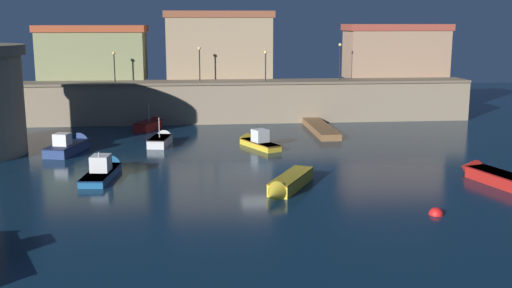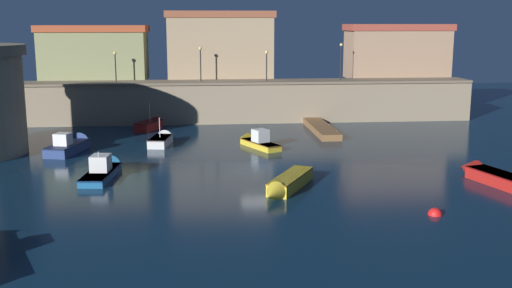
% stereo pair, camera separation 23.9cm
% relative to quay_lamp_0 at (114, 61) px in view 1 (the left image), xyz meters
% --- Properties ---
extents(ground_plane, '(115.69, 115.69, 0.00)m').
position_rel_quay_lamp_0_xyz_m(ground_plane, '(12.46, -21.09, -6.29)').
color(ground_plane, '#0C2338').
extents(quay_wall, '(48.39, 3.92, 4.24)m').
position_rel_quay_lamp_0_xyz_m(quay_wall, '(12.46, 0.00, -4.17)').
color(quay_wall, gray).
rests_on(quay_wall, ground).
extents(old_town_backdrop, '(44.62, 6.12, 7.35)m').
position_rel_quay_lamp_0_xyz_m(old_town_backdrop, '(11.69, 4.34, 0.93)').
color(old_town_backdrop, '#888D5D').
rests_on(old_town_backdrop, ground).
extents(pier_dock, '(1.81, 9.90, 0.70)m').
position_rel_quay_lamp_0_xyz_m(pier_dock, '(19.80, -6.76, -6.00)').
color(pier_dock, brown).
rests_on(pier_dock, ground).
extents(quay_lamp_0, '(0.32, 0.32, 3.05)m').
position_rel_quay_lamp_0_xyz_m(quay_lamp_0, '(0.00, 0.00, 0.00)').
color(quay_lamp_0, black).
rests_on(quay_lamp_0, quay_wall).
extents(quay_lamp_1, '(0.32, 0.32, 3.49)m').
position_rel_quay_lamp_0_xyz_m(quay_lamp_1, '(8.55, 0.00, 0.26)').
color(quay_lamp_1, black).
rests_on(quay_lamp_1, quay_wall).
extents(quay_lamp_2, '(0.32, 0.32, 3.06)m').
position_rel_quay_lamp_0_xyz_m(quay_lamp_2, '(15.33, 0.00, 0.01)').
color(quay_lamp_2, black).
rests_on(quay_lamp_2, quay_wall).
extents(quay_lamp_3, '(0.32, 0.32, 3.80)m').
position_rel_quay_lamp_0_xyz_m(quay_lamp_3, '(23.12, 0.00, 0.43)').
color(quay_lamp_3, black).
rests_on(quay_lamp_3, quay_wall).
extents(moored_boat_0, '(2.93, 4.49, 2.76)m').
position_rel_quay_lamp_0_xyz_m(moored_boat_0, '(3.70, -3.82, -5.85)').
color(moored_boat_0, red).
rests_on(moored_boat_0, ground).
extents(moored_boat_1, '(3.37, 7.49, 1.44)m').
position_rel_quay_lamp_0_xyz_m(moored_boat_1, '(27.18, -26.52, -5.87)').
color(moored_boat_1, red).
rests_on(moored_boat_1, ground).
extents(moored_boat_2, '(3.17, 6.15, 2.18)m').
position_rel_quay_lamp_0_xyz_m(moored_boat_2, '(-1.93, -13.57, -5.80)').
color(moored_boat_2, navy).
rests_on(moored_boat_2, ground).
extents(moored_boat_3, '(4.21, 6.42, 1.23)m').
position_rel_quay_lamp_0_xyz_m(moored_boat_3, '(13.55, -26.98, -5.86)').
color(moored_boat_3, gold).
rests_on(moored_boat_3, ground).
extents(moored_boat_4, '(3.62, 5.73, 1.90)m').
position_rel_quay_lamp_0_xyz_m(moored_boat_4, '(12.95, -13.08, -5.87)').
color(moored_boat_4, gold).
rests_on(moored_boat_4, ground).
extents(moored_boat_5, '(2.25, 6.80, 2.36)m').
position_rel_quay_lamp_0_xyz_m(moored_boat_5, '(1.84, -21.63, -5.89)').
color(moored_boat_5, '#195689').
rests_on(moored_boat_5, ground).
extents(moored_boat_6, '(2.12, 4.43, 2.69)m').
position_rel_quay_lamp_0_xyz_m(moored_boat_6, '(5.14, -11.42, -5.91)').
color(moored_boat_6, silver).
rests_on(moored_boat_6, ground).
extents(mooring_buoy_0, '(0.78, 0.78, 0.78)m').
position_rel_quay_lamp_0_xyz_m(mooring_buoy_0, '(20.87, -32.43, -6.29)').
color(mooring_buoy_0, red).
rests_on(mooring_buoy_0, ground).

